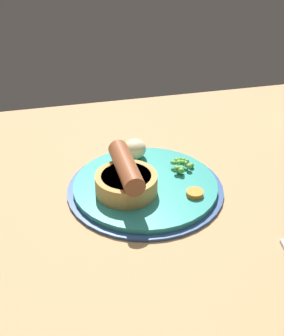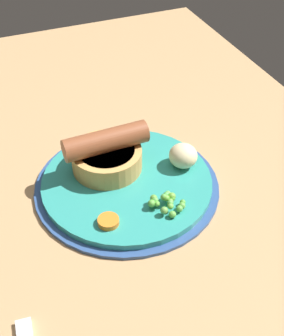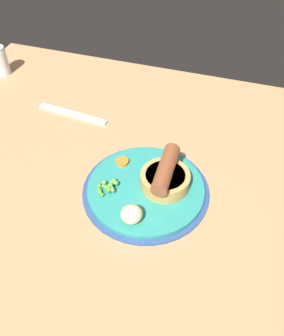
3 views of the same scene
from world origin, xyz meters
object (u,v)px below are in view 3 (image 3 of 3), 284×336
object	(u,v)px
salt_shaker	(1,61)
sausage_pudding	(165,177)
potato_chunk_0	(132,214)
dinner_plate	(146,190)
pea_pile	(108,186)
carrot_slice_0	(123,160)
fork	(73,114)

from	to	relation	value
salt_shaker	sausage_pudding	bearing A→B (deg)	152.48
sausage_pudding	potato_chunk_0	distance (cm)	10.38
salt_shaker	potato_chunk_0	bearing A→B (deg)	142.95
dinner_plate	potato_chunk_0	xyz separation A→B (cm)	(0.14, 8.18, 2.52)
dinner_plate	pea_pile	xyz separation A→B (cm)	(6.73, 2.74, 1.79)
pea_pile	potato_chunk_0	distance (cm)	8.58
pea_pile	potato_chunk_0	xyz separation A→B (cm)	(-6.59, 5.44, 0.73)
potato_chunk_0	salt_shaker	world-z (taller)	salt_shaker
salt_shaker	carrot_slice_0	bearing A→B (deg)	150.98
sausage_pudding	potato_chunk_0	bearing A→B (deg)	-21.22
carrot_slice_0	salt_shaker	world-z (taller)	salt_shaker
pea_pile	fork	world-z (taller)	pea_pile
potato_chunk_0	dinner_plate	bearing A→B (deg)	-90.96
fork	sausage_pudding	bearing A→B (deg)	154.65
pea_pile	dinner_plate	bearing A→B (deg)	-157.83
potato_chunk_0	carrot_slice_0	size ratio (longest dim) A/B	1.50
fork	potato_chunk_0	bearing A→B (deg)	137.90
sausage_pudding	carrot_slice_0	size ratio (longest dim) A/B	4.38
dinner_plate	sausage_pudding	world-z (taller)	sausage_pudding
sausage_pudding	potato_chunk_0	size ratio (longest dim) A/B	2.92
dinner_plate	pea_pile	bearing A→B (deg)	22.17
carrot_slice_0	dinner_plate	bearing A→B (deg)	141.11
dinner_plate	carrot_slice_0	xyz separation A→B (cm)	(6.53, -5.27, 1.20)
dinner_plate	potato_chunk_0	distance (cm)	8.56
potato_chunk_0	fork	xyz separation A→B (cm)	(23.70, -26.07, -2.78)
carrot_slice_0	fork	bearing A→B (deg)	-36.11
sausage_pudding	fork	bearing A→B (deg)	-122.41
fork	salt_shaker	xyz separation A→B (cm)	(25.76, -11.27, 3.57)
carrot_slice_0	salt_shaker	distance (cm)	49.29
dinner_plate	potato_chunk_0	size ratio (longest dim) A/B	6.32
potato_chunk_0	fork	distance (cm)	35.34
potato_chunk_0	carrot_slice_0	world-z (taller)	potato_chunk_0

